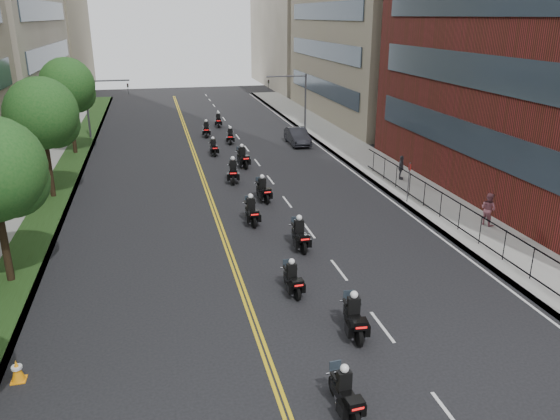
# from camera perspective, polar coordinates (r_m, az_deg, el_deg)

# --- Properties ---
(sidewalk_right) EXTENTS (4.00, 90.00, 0.15)m
(sidewalk_right) POSITION_cam_1_polar(r_m,az_deg,el_deg) (41.60, 10.95, 3.99)
(sidewalk_right) COLOR gray
(sidewalk_right) RESTS_ON ground
(sidewalk_left) EXTENTS (4.00, 90.00, 0.15)m
(sidewalk_left) POSITION_cam_1_polar(r_m,az_deg,el_deg) (38.85, -23.50, 1.56)
(sidewalk_left) COLOR gray
(sidewalk_left) RESTS_ON ground
(grass_strip) EXTENTS (2.00, 90.00, 0.04)m
(grass_strip) POSITION_cam_1_polar(r_m,az_deg,el_deg) (38.68, -22.36, 1.79)
(grass_strip) COLOR #1F3714
(grass_strip) RESTS_ON sidewalk_left
(building_right_far) EXTENTS (15.00, 28.00, 26.00)m
(building_right_far) POSITION_cam_1_polar(r_m,az_deg,el_deg) (93.27, 3.36, 20.83)
(building_right_far) COLOR gray
(building_right_far) RESTS_ON ground
(building_left_far) EXTENTS (16.00, 28.00, 26.00)m
(building_left_far) POSITION_cam_1_polar(r_m,az_deg,el_deg) (91.22, -25.61, 19.10)
(building_left_far) COLOR gray
(building_left_far) RESTS_ON ground
(iron_fence) EXTENTS (0.05, 28.00, 1.50)m
(iron_fence) POSITION_cam_1_polar(r_m,az_deg,el_deg) (30.00, 19.19, -1.27)
(iron_fence) COLOR black
(iron_fence) RESTS_ON sidewalk_right
(street_trees) EXTENTS (4.40, 38.40, 7.98)m
(street_trees) POSITION_cam_1_polar(r_m,az_deg,el_deg) (31.38, -24.89, 6.95)
(street_trees) COLOR #312416
(street_trees) RESTS_ON ground
(traffic_signal_right) EXTENTS (4.09, 0.20, 5.60)m
(traffic_signal_right) POSITION_cam_1_polar(r_m,az_deg,el_deg) (55.85, 1.71, 12.08)
(traffic_signal_right) COLOR #3F3F44
(traffic_signal_right) RESTS_ON ground
(traffic_signal_left) EXTENTS (4.09, 0.20, 5.60)m
(traffic_signal_left) POSITION_cam_1_polar(r_m,az_deg,el_deg) (54.25, -18.55, 10.87)
(traffic_signal_left) COLOR #3F3F44
(traffic_signal_left) RESTS_ON ground
(motorcycle_0) EXTENTS (0.55, 2.12, 1.56)m
(motorcycle_0) POSITION_cam_1_polar(r_m,az_deg,el_deg) (16.94, 6.83, -18.58)
(motorcycle_0) COLOR black
(motorcycle_0) RESTS_ON ground
(motorcycle_1) EXTENTS (0.63, 2.31, 1.71)m
(motorcycle_1) POSITION_cam_1_polar(r_m,az_deg,el_deg) (20.42, 7.74, -11.13)
(motorcycle_1) COLOR black
(motorcycle_1) RESTS_ON ground
(motorcycle_2) EXTENTS (0.52, 2.07, 1.53)m
(motorcycle_2) POSITION_cam_1_polar(r_m,az_deg,el_deg) (23.07, 1.31, -7.31)
(motorcycle_2) COLOR black
(motorcycle_2) RESTS_ON ground
(motorcycle_3) EXTENTS (0.54, 2.35, 1.74)m
(motorcycle_3) POSITION_cam_1_polar(r_m,az_deg,el_deg) (27.31, 2.07, -2.69)
(motorcycle_3) COLOR black
(motorcycle_3) RESTS_ON ground
(motorcycle_4) EXTENTS (0.54, 2.32, 1.72)m
(motorcycle_4) POSITION_cam_1_polar(r_m,az_deg,el_deg) (30.60, -3.01, -0.20)
(motorcycle_4) COLOR black
(motorcycle_4) RESTS_ON ground
(motorcycle_5) EXTENTS (0.67, 2.29, 1.69)m
(motorcycle_5) POSITION_cam_1_polar(r_m,az_deg,el_deg) (34.35, -1.79, 2.04)
(motorcycle_5) COLOR black
(motorcycle_5) RESTS_ON ground
(motorcycle_6) EXTENTS (0.75, 2.46, 1.82)m
(motorcycle_6) POSITION_cam_1_polar(r_m,az_deg,el_deg) (38.41, -4.92, 3.97)
(motorcycle_6) COLOR black
(motorcycle_6) RESTS_ON ground
(motorcycle_7) EXTENTS (0.71, 2.44, 1.80)m
(motorcycle_7) POSITION_cam_1_polar(r_m,az_deg,el_deg) (42.25, -3.93, 5.44)
(motorcycle_7) COLOR black
(motorcycle_7) RESTS_ON ground
(motorcycle_8) EXTENTS (0.49, 2.09, 1.55)m
(motorcycle_8) POSITION_cam_1_polar(r_m,az_deg,el_deg) (46.24, -6.96, 6.46)
(motorcycle_8) COLOR black
(motorcycle_8) RESTS_ON ground
(motorcycle_9) EXTENTS (0.65, 2.13, 1.58)m
(motorcycle_9) POSITION_cam_1_polar(r_m,az_deg,el_deg) (50.41, -5.20, 7.64)
(motorcycle_9) COLOR black
(motorcycle_9) RESTS_ON ground
(motorcycle_10) EXTENTS (0.62, 2.24, 1.66)m
(motorcycle_10) POSITION_cam_1_polar(r_m,az_deg,el_deg) (53.59, -7.70, 8.29)
(motorcycle_10) COLOR black
(motorcycle_10) RESTS_ON ground
(motorcycle_11) EXTENTS (0.62, 2.19, 1.61)m
(motorcycle_11) POSITION_cam_1_polar(r_m,az_deg,el_deg) (58.28, -6.46, 9.24)
(motorcycle_11) COLOR black
(motorcycle_11) RESTS_ON ground
(parked_sedan) EXTENTS (1.62, 4.53, 1.49)m
(parked_sedan) POSITION_cam_1_polar(r_m,az_deg,el_deg) (49.86, 1.84, 7.71)
(parked_sedan) COLOR black
(parked_sedan) RESTS_ON ground
(pedestrian_b) EXTENTS (0.96, 1.08, 1.83)m
(pedestrian_b) POSITION_cam_1_polar(r_m,az_deg,el_deg) (31.97, 20.93, 0.10)
(pedestrian_b) COLOR #94515D
(pedestrian_b) RESTS_ON sidewalk_right
(pedestrian_c) EXTENTS (0.84, 1.06, 1.69)m
(pedestrian_c) POSITION_cam_1_polar(r_m,az_deg,el_deg) (39.32, 12.54, 4.35)
(pedestrian_c) COLOR #3C3B42
(pedestrian_c) RESTS_ON sidewalk_right
(traffic_cone) EXTENTS (0.46, 0.46, 0.76)m
(traffic_cone) POSITION_cam_1_polar(r_m,az_deg,el_deg) (20.00, -25.77, -14.88)
(traffic_cone) COLOR orange
(traffic_cone) RESTS_ON ground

